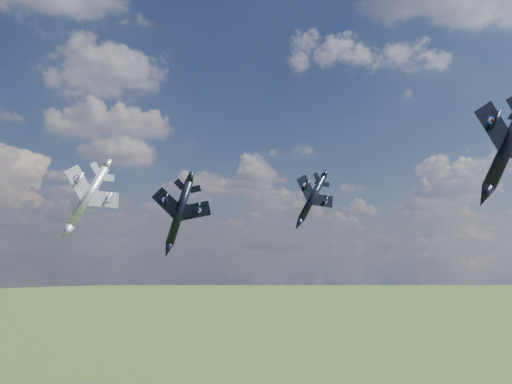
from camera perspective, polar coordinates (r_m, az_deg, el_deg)
name	(u,v)px	position (r m, az deg, el deg)	size (l,w,h in m)	color
jet_lead_navy	(179,212)	(71.55, -8.74, -2.32)	(9.07, 12.64, 2.61)	black
jet_right_navy	(508,145)	(55.08, 26.86, 4.82)	(9.61, 13.40, 2.77)	black
jet_high_navy	(312,198)	(90.14, 6.44, -0.71)	(9.23, 12.87, 2.66)	black
jet_left_silver	(88,196)	(75.20, -18.63, -0.47)	(9.77, 13.62, 2.82)	#A2A4AD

